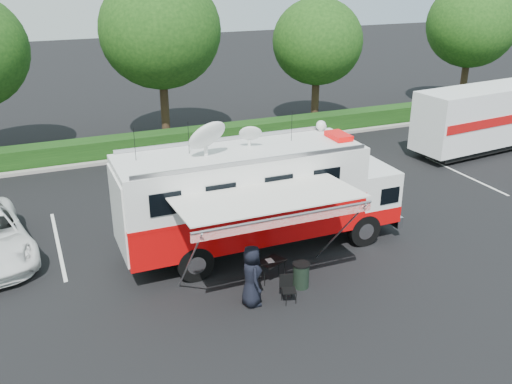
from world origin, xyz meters
TOP-DOWN VIEW (x-y plane):
  - ground_plane at (0.00, 0.00)m, footprint 120.00×120.00m
  - back_border at (1.14, 12.90)m, footprint 60.00×6.14m
  - stall_lines at (-0.50, 3.00)m, footprint 24.12×5.50m
  - command_truck at (-0.08, -0.00)m, footprint 9.63×2.65m
  - awning at (-0.95, -2.75)m, footprint 5.26×2.71m
  - person at (-1.64, -3.08)m, footprint 0.66×0.95m
  - folding_table at (-0.57, -2.12)m, footprint 0.97×0.85m
  - folding_chair at (-0.60, -3.32)m, footprint 0.49×0.52m
  - trash_bin at (0.10, -2.79)m, footprint 0.53×0.53m
  - semi_trailer at (16.14, 5.65)m, footprint 11.05×3.46m

SIDE VIEW (x-z plane):
  - ground_plane at x=0.00m, z-range 0.00..0.00m
  - person at x=-1.64m, z-range -0.93..0.93m
  - stall_lines at x=-0.50m, z-range 0.00..0.01m
  - trash_bin at x=0.10m, z-range 0.00..0.81m
  - folding_chair at x=-0.60m, z-range 0.07..0.91m
  - folding_table at x=-0.57m, z-range 0.29..0.99m
  - semi_trailer at x=16.14m, z-range 0.09..3.44m
  - command_truck at x=-0.08m, z-range -0.33..4.29m
  - awning at x=-0.95m, z-range 1.39..4.57m
  - back_border at x=1.14m, z-range 0.57..9.44m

